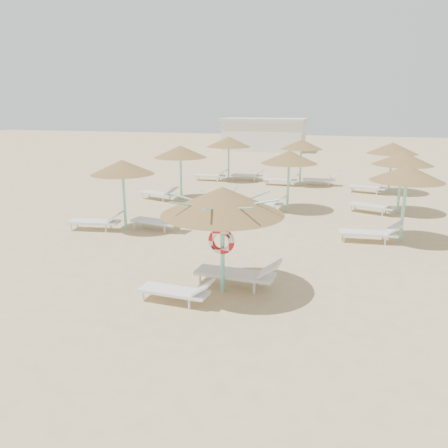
# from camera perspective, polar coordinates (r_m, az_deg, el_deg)

# --- Properties ---
(ground) EXTENTS (120.00, 120.00, 0.00)m
(ground) POSITION_cam_1_polar(r_m,az_deg,el_deg) (11.24, 0.30, -8.72)
(ground) COLOR tan
(ground) RESTS_ON ground
(main_palapa) EXTENTS (3.00, 3.00, 2.69)m
(main_palapa) POSITION_cam_1_polar(r_m,az_deg,el_deg) (10.49, -0.20, 2.99)
(main_palapa) COLOR #7DDAC5
(main_palapa) RESTS_ON ground
(lounger_main_a) EXTENTS (1.84, 0.64, 0.66)m
(lounger_main_a) POSITION_cam_1_polar(r_m,az_deg,el_deg) (10.53, -5.95, -8.66)
(lounger_main_a) COLOR silver
(lounger_main_a) RESTS_ON ground
(lounger_main_b) EXTENTS (2.24, 0.76, 0.80)m
(lounger_main_b) POSITION_cam_1_polar(r_m,az_deg,el_deg) (11.32, 2.15, -6.44)
(lounger_main_b) COLOR silver
(lounger_main_b) RESTS_ON ground
(palapa_field) EXTENTS (19.63, 14.34, 2.70)m
(palapa_field) POSITION_cam_1_polar(r_m,az_deg,el_deg) (20.37, 14.31, 8.40)
(palapa_field) COLOR #7DDAC5
(palapa_field) RESTS_ON ground
(service_hut) EXTENTS (8.40, 4.40, 3.25)m
(service_hut) POSITION_cam_1_polar(r_m,az_deg,el_deg) (45.82, 5.28, 11.58)
(service_hut) COLOR silver
(service_hut) RESTS_ON ground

